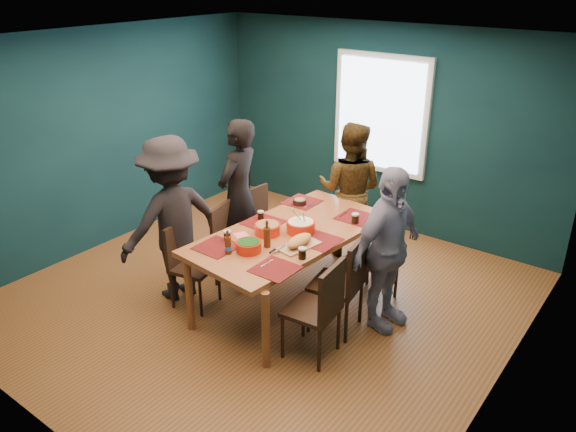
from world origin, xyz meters
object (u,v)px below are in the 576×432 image
object	(u,v)px
chair_right_mid	(346,278)
person_near_left	(172,220)
dining_table	(290,238)
bowl_dumpling	(301,226)
cutting_board	(299,242)
chair_left_near	(187,258)
chair_right_near	(321,304)
person_far_left	(239,196)
chair_left_far	(262,216)
chair_left_mid	(229,238)
chair_right_far	(380,253)
person_back	(350,190)
bowl_salad	(268,228)
person_right	(387,250)
bowl_herbs	(249,246)

from	to	relation	value
chair_right_mid	person_near_left	size ratio (longest dim) A/B	0.56
dining_table	chair_right_mid	xyz separation A→B (m)	(0.74, -0.10, -0.16)
person_near_left	bowl_dumpling	bearing A→B (deg)	134.45
person_near_left	cutting_board	xyz separation A→B (m)	(1.35, 0.40, -0.01)
chair_left_near	chair_right_near	distance (m)	1.64
person_far_left	chair_left_far	bearing A→B (deg)	171.42
chair_left_mid	chair_right_near	xyz separation A→B (m)	(1.60, -0.55, 0.04)
cutting_board	chair_left_far	bearing A→B (deg)	154.07
chair_left_far	chair_right_far	bearing A→B (deg)	1.47
person_far_left	person_back	bearing A→B (deg)	132.50
dining_table	person_near_left	world-z (taller)	person_near_left
chair_right_near	cutting_board	xyz separation A→B (m)	(-0.51, 0.38, 0.31)
chair_right_near	person_back	xyz separation A→B (m)	(-0.89, 1.95, 0.27)
chair_left_mid	chair_right_far	size ratio (longest dim) A/B	0.92
chair_right_near	chair_left_near	bearing A→B (deg)	176.70
chair_right_mid	chair_right_near	world-z (taller)	chair_right_mid
chair_left_near	chair_right_mid	world-z (taller)	chair_right_mid
person_near_left	cutting_board	bearing A→B (deg)	120.84
chair_right_far	person_near_left	bearing A→B (deg)	-138.79
chair_right_far	chair_left_far	bearing A→B (deg)	-176.10
bowl_salad	bowl_dumpling	world-z (taller)	bowl_dumpling
person_far_left	chair_right_far	bearing A→B (deg)	90.86
chair_right_far	bowl_salad	distance (m)	1.22
chair_left_far	chair_left_near	xyz separation A→B (m)	(0.11, -1.36, 0.04)
person_right	person_near_left	world-z (taller)	person_near_left
chair_left_mid	chair_right_mid	world-z (taller)	chair_right_mid
dining_table	chair_right_near	distance (m)	1.01
person_far_left	bowl_salad	xyz separation A→B (m)	(0.81, -0.47, -0.01)
person_back	bowl_dumpling	bearing A→B (deg)	82.94
chair_left_mid	cutting_board	world-z (taller)	cutting_board
chair_right_mid	bowl_herbs	xyz separation A→B (m)	(-0.80, -0.48, 0.30)
person_near_left	chair_left_near	bearing A→B (deg)	93.51
person_near_left	bowl_herbs	size ratio (longest dim) A/B	7.39
dining_table	chair_right_near	xyz separation A→B (m)	(0.79, -0.60, -0.18)
dining_table	chair_left_near	size ratio (longest dim) A/B	2.48
person_near_left	bowl_salad	distance (m)	1.03
chair_left_far	person_right	size ratio (longest dim) A/B	0.51
chair_left_far	person_back	xyz separation A→B (m)	(0.86, 0.65, 0.34)
chair_left_near	chair_left_mid	bearing A→B (deg)	75.66
chair_right_far	chair_right_mid	distance (m)	0.67
cutting_board	person_back	bearing A→B (deg)	114.20
dining_table	bowl_dumpling	xyz separation A→B (m)	(0.09, 0.05, 0.14)
chair_left_far	chair_right_mid	distance (m)	1.88
bowl_dumpling	bowl_herbs	distance (m)	0.66
chair_right_mid	person_right	bearing A→B (deg)	42.14
chair_right_far	chair_right_near	world-z (taller)	chair_right_far
chair_left_far	chair_left_mid	xyz separation A→B (m)	(0.14, -0.75, 0.03)
dining_table	chair_left_far	xyz separation A→B (m)	(-0.96, 0.69, -0.25)
chair_left_far	chair_right_mid	xyz separation A→B (m)	(1.70, -0.80, 0.09)
chair_right_near	person_right	xyz separation A→B (m)	(0.21, 0.82, 0.27)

